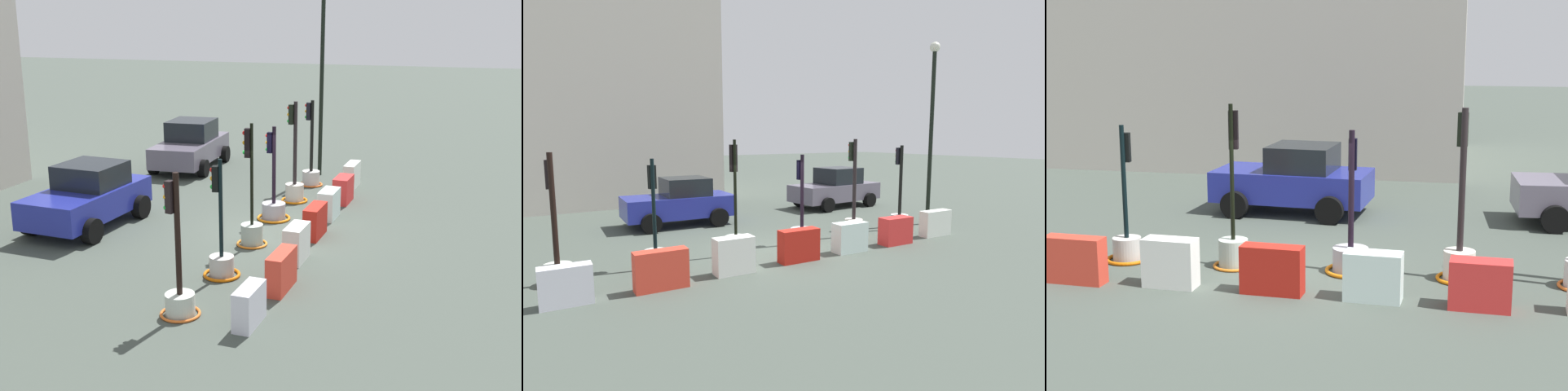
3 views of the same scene
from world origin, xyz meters
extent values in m
plane|color=#444D45|center=(0.00, 0.00, 0.00)|extent=(120.00, 120.00, 0.00)
cylinder|color=beige|center=(-5.48, 0.31, 0.23)|extent=(0.60, 0.60, 0.46)
cylinder|color=black|center=(-5.48, 0.31, 1.70)|extent=(0.12, 0.12, 2.48)
cube|color=black|center=(-5.50, 0.43, 2.45)|extent=(0.17, 0.17, 0.64)
sphere|color=red|center=(-5.52, 0.52, 2.66)|extent=(0.09, 0.09, 0.09)
sphere|color=orange|center=(-5.52, 0.52, 2.45)|extent=(0.09, 0.09, 0.09)
sphere|color=green|center=(-5.52, 0.52, 2.24)|extent=(0.09, 0.09, 0.09)
torus|color=orange|center=(-5.48, 0.31, 0.03)|extent=(0.83, 0.83, 0.06)
cylinder|color=beige|center=(-3.31, 0.25, 0.24)|extent=(0.57, 0.57, 0.48)
cylinder|color=black|center=(-3.31, 0.25, 1.61)|extent=(0.09, 0.09, 2.26)
cube|color=black|center=(-3.29, 0.37, 2.29)|extent=(0.19, 0.17, 0.58)
sphere|color=red|center=(-3.28, 0.45, 2.48)|extent=(0.11, 0.11, 0.11)
sphere|color=orange|center=(-3.28, 0.45, 2.29)|extent=(0.11, 0.11, 0.11)
sphere|color=green|center=(-3.28, 0.45, 2.09)|extent=(0.11, 0.11, 0.11)
torus|color=orange|center=(-3.31, 0.25, 0.04)|extent=(0.86, 0.86, 0.07)
cylinder|color=#ABBAAD|center=(-1.09, 0.26, 0.28)|extent=(0.58, 0.58, 0.56)
cylinder|color=black|center=(-1.09, 0.26, 1.87)|extent=(0.08, 0.08, 2.63)
cube|color=black|center=(-1.07, 0.37, 2.69)|extent=(0.19, 0.16, 0.74)
sphere|color=red|center=(-1.06, 0.46, 2.93)|extent=(0.11, 0.11, 0.11)
sphere|color=orange|center=(-1.06, 0.46, 2.69)|extent=(0.11, 0.11, 0.11)
sphere|color=green|center=(-1.06, 0.46, 2.44)|extent=(0.11, 0.11, 0.11)
torus|color=orange|center=(-1.09, 0.26, 0.03)|extent=(0.81, 0.81, 0.06)
cylinder|color=#ABA8B1|center=(1.21, 0.36, 0.24)|extent=(0.68, 0.68, 0.49)
cylinder|color=black|center=(1.21, 0.36, 1.61)|extent=(0.11, 0.11, 2.25)
cube|color=black|center=(1.21, 0.48, 2.27)|extent=(0.15, 0.15, 0.59)
sphere|color=red|center=(1.21, 0.57, 2.47)|extent=(0.10, 0.10, 0.10)
sphere|color=orange|center=(1.21, 0.57, 2.27)|extent=(0.10, 0.10, 0.10)
sphere|color=green|center=(1.21, 0.57, 2.07)|extent=(0.10, 0.10, 0.10)
torus|color=orange|center=(1.21, 0.36, 0.04)|extent=(0.98, 0.98, 0.07)
cylinder|color=silver|center=(3.25, 0.28, 0.28)|extent=(0.58, 0.58, 0.57)
cylinder|color=black|center=(3.25, 0.28, 1.88)|extent=(0.12, 0.12, 2.63)
cube|color=black|center=(3.22, 0.40, 2.79)|extent=(0.20, 0.17, 0.62)
sphere|color=red|center=(3.20, 0.48, 2.99)|extent=(0.11, 0.11, 0.11)
sphere|color=orange|center=(3.20, 0.48, 2.79)|extent=(0.11, 0.11, 0.11)
sphere|color=green|center=(3.20, 0.48, 2.58)|extent=(0.11, 0.11, 0.11)
torus|color=orange|center=(3.25, 0.28, 0.04)|extent=(0.85, 0.85, 0.07)
cylinder|color=silver|center=(5.40, 0.26, 0.25)|extent=(0.60, 0.60, 0.51)
cylinder|color=black|center=(5.40, 0.26, 1.74)|extent=(0.12, 0.12, 2.46)
cube|color=black|center=(5.39, 0.38, 2.59)|extent=(0.17, 0.15, 0.59)
sphere|color=red|center=(5.39, 0.46, 2.79)|extent=(0.10, 0.10, 0.10)
sphere|color=orange|center=(5.39, 0.46, 2.59)|extent=(0.10, 0.10, 0.10)
sphere|color=green|center=(5.39, 0.46, 2.39)|extent=(0.10, 0.10, 0.10)
torus|color=orange|center=(5.40, 0.26, 0.03)|extent=(0.82, 0.82, 0.06)
cube|color=silver|center=(-5.47, -1.15, 0.40)|extent=(0.98, 0.41, 0.79)
cube|color=red|center=(-3.64, -1.27, 0.43)|extent=(1.15, 0.41, 0.86)
cube|color=silver|center=(-1.84, -1.13, 0.45)|extent=(0.98, 0.47, 0.89)
cube|color=red|center=(0.05, -1.15, 0.43)|extent=(1.11, 0.44, 0.86)
cube|color=silver|center=(1.82, -1.14, 0.42)|extent=(1.00, 0.50, 0.85)
cube|color=red|center=(3.60, -1.22, 0.42)|extent=(1.04, 0.51, 0.83)
cube|color=white|center=(5.57, -1.15, 0.42)|extent=(1.15, 0.42, 0.85)
cube|color=navy|center=(-0.99, 5.17, 0.72)|extent=(4.02, 2.12, 0.76)
cube|color=black|center=(-0.72, 5.15, 1.43)|extent=(1.70, 1.74, 0.66)
cylinder|color=black|center=(-2.27, 4.26, 0.34)|extent=(0.70, 0.32, 0.68)
cylinder|color=black|center=(-2.14, 6.24, 0.34)|extent=(0.70, 0.32, 0.68)
cylinder|color=black|center=(0.15, 4.11, 0.34)|extent=(0.70, 0.32, 0.68)
cylinder|color=black|center=(0.28, 6.08, 0.34)|extent=(0.70, 0.32, 0.68)
cube|color=slate|center=(6.63, 5.35, 0.70)|extent=(4.37, 2.09, 0.76)
cube|color=black|center=(6.84, 5.36, 1.46)|extent=(1.84, 1.71, 0.75)
cylinder|color=black|center=(5.37, 4.30, 0.33)|extent=(0.67, 0.32, 0.65)
cylinder|color=black|center=(5.25, 6.24, 0.33)|extent=(0.67, 0.32, 0.65)
cylinder|color=black|center=(8.01, 4.46, 0.33)|extent=(0.67, 0.32, 0.65)
cylinder|color=black|center=(7.89, 6.40, 0.33)|extent=(0.67, 0.32, 0.65)
cube|color=#B4ADA2|center=(-3.88, 14.45, 7.29)|extent=(14.12, 8.70, 14.58)
cylinder|color=black|center=(7.00, 0.31, 3.16)|extent=(0.15, 0.15, 6.31)
sphere|color=silver|center=(7.00, 0.31, 6.46)|extent=(0.36, 0.36, 0.36)
camera|label=1|loc=(-16.63, -4.95, 5.86)|focal=45.96mm
camera|label=2|loc=(-6.29, -10.21, 3.26)|focal=29.72mm
camera|label=3|loc=(3.24, -13.69, 4.42)|focal=53.14mm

